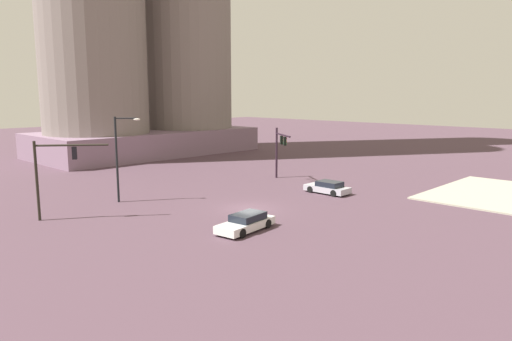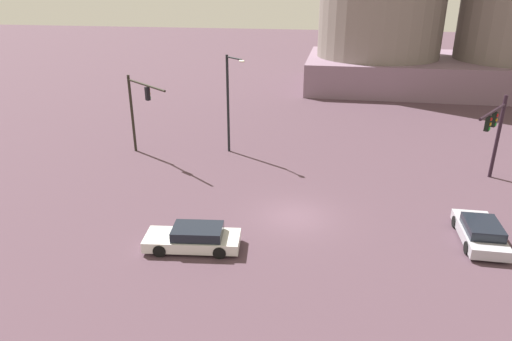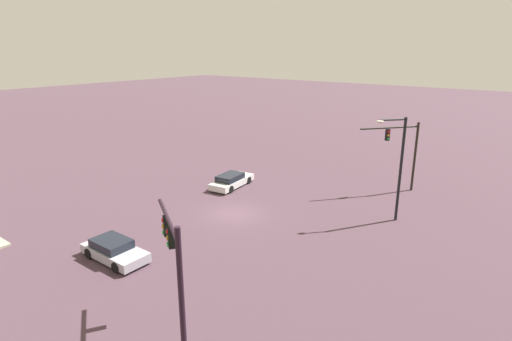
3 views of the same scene
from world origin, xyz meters
TOP-DOWN VIEW (x-y plane):
  - ground_plane at (0.00, 0.00)m, footprint 231.63×231.63m
  - sidewalk_corner at (20.54, -13.95)m, footprint 15.60×12.28m
  - traffic_signal_near_corner at (-12.76, 8.19)m, footprint 4.31×3.52m
  - traffic_signal_opposite_side at (12.13, 7.24)m, footprint 2.71×4.22m
  - streetlamp_curved_arm at (-6.13, 10.04)m, footprint 1.81×1.66m
  - sedan_car_approaching at (-4.70, -4.28)m, footprint 4.96×2.41m
  - sedan_car_waiting_far at (9.70, -1.08)m, footprint 2.01×4.40m

SIDE VIEW (x-z plane):
  - ground_plane at x=0.00m, z-range 0.00..0.00m
  - sidewalk_corner at x=20.54m, z-range 0.00..0.15m
  - sedan_car_waiting_far at x=9.70m, z-range -0.03..1.18m
  - sedan_car_approaching at x=-4.70m, z-range -0.03..1.18m
  - traffic_signal_opposite_side at x=12.13m, z-range 0.96..6.72m
  - traffic_signal_near_corner at x=-12.76m, z-range 1.10..7.18m
  - streetlamp_curved_arm at x=-6.13m, z-range 0.62..8.20m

